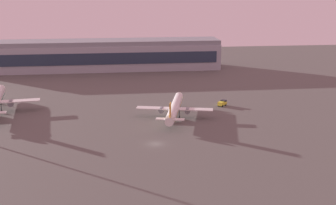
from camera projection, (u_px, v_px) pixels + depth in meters
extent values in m
plane|color=#56544F|center=(156.00, 144.00, 136.23)|extent=(416.00, 416.00, 0.00)
cube|color=#9EA3AD|center=(101.00, 57.00, 252.28)|extent=(132.30, 22.00, 14.00)
cube|color=#263347|center=(100.00, 59.00, 241.36)|extent=(127.00, 0.40, 6.16)
cube|color=gray|center=(100.00, 42.00, 250.18)|extent=(132.30, 19.80, 2.40)
cylinder|color=silver|center=(175.00, 108.00, 162.77)|extent=(10.55, 30.82, 3.27)
cone|color=silver|center=(179.00, 97.00, 178.61)|extent=(3.50, 2.74, 3.10)
cone|color=silver|center=(170.00, 121.00, 146.76)|extent=(3.43, 3.04, 2.94)
cube|color=silver|center=(174.00, 109.00, 161.99)|extent=(27.53, 9.90, 0.30)
cube|color=silver|center=(170.00, 119.00, 148.28)|extent=(9.67, 4.26, 0.30)
cube|color=orange|center=(170.00, 111.00, 147.86)|extent=(0.91, 2.73, 5.59)
cylinder|color=slate|center=(161.00, 110.00, 162.67)|extent=(2.57, 3.46, 1.89)
cylinder|color=slate|center=(188.00, 111.00, 161.61)|extent=(2.57, 3.46, 1.89)
cube|color=orange|center=(175.00, 110.00, 163.00)|extent=(9.64, 28.34, 0.31)
cylinder|color=#333338|center=(177.00, 105.00, 172.67)|extent=(0.24, 0.24, 3.05)
cylinder|color=black|center=(177.00, 108.00, 173.06)|extent=(0.56, 1.00, 0.95)
cylinder|color=#333338|center=(169.00, 113.00, 161.31)|extent=(0.24, 0.24, 3.05)
cylinder|color=black|center=(169.00, 117.00, 161.70)|extent=(0.56, 1.00, 0.95)
cylinder|color=#333338|center=(179.00, 113.00, 160.89)|extent=(0.24, 0.24, 3.05)
cylinder|color=black|center=(179.00, 118.00, 161.28)|extent=(0.56, 1.00, 0.95)
cone|color=silver|center=(1.00, 90.00, 187.50)|extent=(3.92, 2.85, 3.65)
cylinder|color=slate|center=(11.00, 103.00, 169.88)|extent=(2.65, 3.88, 2.23)
cylinder|color=#333338|center=(1.00, 107.00, 167.89)|extent=(0.28, 0.28, 3.59)
cylinder|color=black|center=(2.00, 112.00, 168.35)|extent=(0.54, 1.15, 1.11)
cube|color=yellow|center=(223.00, 103.00, 178.86)|extent=(2.89, 2.90, 1.10)
cube|color=#1E232D|center=(224.00, 101.00, 178.63)|extent=(2.61, 2.61, 0.70)
cube|color=yellow|center=(221.00, 104.00, 177.34)|extent=(3.04, 3.07, 1.40)
cylinder|color=black|center=(222.00, 104.00, 179.71)|extent=(0.83, 0.86, 0.90)
cylinder|color=black|center=(226.00, 104.00, 178.75)|extent=(0.83, 0.86, 0.90)
cylinder|color=black|center=(219.00, 105.00, 177.60)|extent=(0.83, 0.86, 0.90)
cylinder|color=black|center=(222.00, 106.00, 176.64)|extent=(0.83, 0.86, 0.90)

